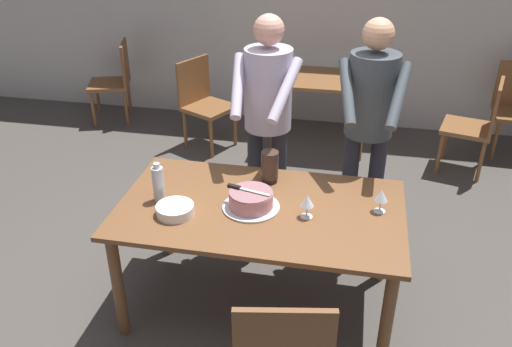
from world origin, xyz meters
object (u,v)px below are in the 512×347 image
at_px(hurricane_lamp, 270,167).
at_px(background_chair_0, 203,100).
at_px(cake_on_platter, 251,200).
at_px(wine_glass_near, 381,196).
at_px(background_chair_2, 477,123).
at_px(cake_knife, 240,188).
at_px(plate_stack, 175,210).
at_px(water_bottle, 158,183).
at_px(background_table, 321,93).
at_px(person_standing_beside, 369,117).
at_px(person_cutting_cake, 268,111).
at_px(background_chair_3, 115,79).
at_px(wine_glass_far, 307,201).
at_px(main_dining_table, 260,221).

height_order(hurricane_lamp, background_chair_0, hurricane_lamp).
relative_size(cake_on_platter, wine_glass_near, 2.36).
bearing_deg(background_chair_0, background_chair_2, -1.56).
distance_m(cake_knife, plate_stack, 0.40).
height_order(wine_glass_near, hurricane_lamp, hurricane_lamp).
xyz_separation_m(water_bottle, background_table, (0.75, 2.53, -0.29)).
relative_size(cake_knife, background_table, 0.27).
xyz_separation_m(cake_on_platter, person_standing_beside, (0.65, 0.75, 0.27)).
xyz_separation_m(person_cutting_cake, background_chair_3, (-2.11, 2.03, -0.58)).
bearing_deg(plate_stack, person_standing_beside, 40.41).
relative_size(water_bottle, person_standing_beside, 0.15).
height_order(wine_glass_far, background_chair_2, background_chair_2).
height_order(water_bottle, person_standing_beside, person_standing_beside).
relative_size(wine_glass_far, background_chair_2, 0.16).
bearing_deg(wine_glass_near, background_chair_0, 128.23).
relative_size(plate_stack, wine_glass_near, 1.53).
bearing_deg(plate_stack, background_chair_2, 48.83).
bearing_deg(background_chair_3, cake_knife, -52.84).
distance_m(water_bottle, background_chair_3, 3.21).
bearing_deg(wine_glass_far, cake_on_platter, 174.57).
bearing_deg(plate_stack, hurricane_lamp, 45.95).
bearing_deg(wine_glass_far, background_chair_0, 119.37).
bearing_deg(person_standing_beside, cake_knife, -134.35).
bearing_deg(cake_knife, water_bottle, -175.30).
bearing_deg(person_standing_beside, background_table, 104.43).
xyz_separation_m(background_chair_2, background_chair_3, (-3.80, 0.53, 0.00)).
distance_m(wine_glass_far, person_standing_beside, 0.87).
distance_m(cake_on_platter, hurricane_lamp, 0.34).
bearing_deg(person_cutting_cake, wine_glass_far, -64.02).
xyz_separation_m(main_dining_table, background_chair_0, (-1.03, 2.27, -0.16)).
distance_m(cake_knife, background_table, 2.52).
xyz_separation_m(cake_knife, water_bottle, (-0.49, -0.04, -0.00)).
relative_size(wine_glass_near, wine_glass_far, 1.00).
relative_size(main_dining_table, hurricane_lamp, 8.03).
distance_m(main_dining_table, cake_knife, 0.25).
height_order(plate_stack, person_standing_beside, person_standing_beside).
relative_size(hurricane_lamp, background_chair_3, 0.23).
distance_m(main_dining_table, cake_on_platter, 0.16).
distance_m(wine_glass_near, person_standing_beside, 0.68).
bearing_deg(wine_glass_near, background_table, 102.92).
distance_m(cake_on_platter, background_chair_2, 2.79).
height_order(background_chair_2, background_chair_3, same).
xyz_separation_m(wine_glass_near, person_cutting_cake, (-0.78, 0.61, 0.22)).
bearing_deg(person_cutting_cake, person_standing_beside, 2.53).
bearing_deg(background_table, person_standing_beside, -75.57).
distance_m(cake_on_platter, person_standing_beside, 1.03).
height_order(person_cutting_cake, person_standing_beside, same).
bearing_deg(cake_knife, background_chair_3, 127.16).
distance_m(cake_knife, water_bottle, 0.49).
height_order(plate_stack, background_chair_2, background_chair_2).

